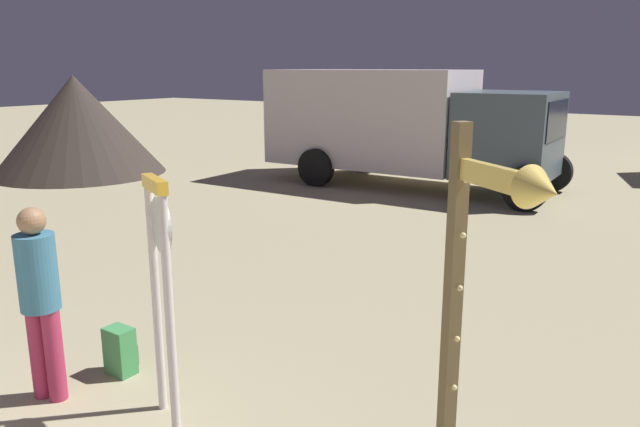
# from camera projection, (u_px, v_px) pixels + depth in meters

# --- Properties ---
(standing_clock) EXTENTS (0.44, 0.28, 2.00)m
(standing_clock) POSITION_uv_depth(u_px,v_px,m) (161.00, 274.00, 4.70)
(standing_clock) COLOR silver
(standing_clock) RESTS_ON ground_plane
(arrow_sign) EXTENTS (0.88, 0.70, 2.46)m
(arrow_sign) POSITION_uv_depth(u_px,v_px,m) (482.00, 257.00, 3.83)
(arrow_sign) COLOR olive
(arrow_sign) RESTS_ON ground_plane
(person_near_clock) EXTENTS (0.33, 0.33, 1.70)m
(person_near_clock) POSITION_uv_depth(u_px,v_px,m) (40.00, 295.00, 5.09)
(person_near_clock) COLOR #BA3055
(person_near_clock) RESTS_ON ground_plane
(backpack) EXTENTS (0.27, 0.23, 0.45)m
(backpack) POSITION_uv_depth(u_px,v_px,m) (121.00, 351.00, 5.68)
(backpack) COLOR #429853
(backpack) RESTS_ON ground_plane
(box_truck_near) EXTENTS (7.03, 2.78, 2.74)m
(box_truck_near) POSITION_uv_depth(u_px,v_px,m) (401.00, 122.00, 14.52)
(box_truck_near) COLOR silver
(box_truck_near) RESTS_ON ground_plane
(dome_tent) EXTENTS (4.46, 4.46, 2.60)m
(dome_tent) POSITION_uv_depth(u_px,v_px,m) (77.00, 125.00, 16.18)
(dome_tent) COLOR #352C26
(dome_tent) RESTS_ON ground_plane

